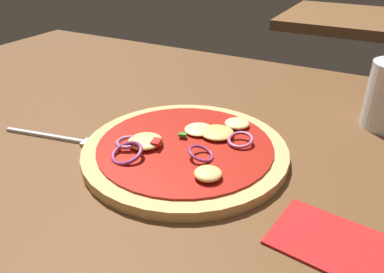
% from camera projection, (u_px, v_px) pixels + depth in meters
% --- Properties ---
extents(dining_table, '(1.39, 0.99, 0.04)m').
position_uv_depth(dining_table, '(158.00, 169.00, 0.53)').
color(dining_table, brown).
rests_on(dining_table, ground).
extents(pizza, '(0.28, 0.28, 0.03)m').
position_uv_depth(pizza, '(186.00, 149.00, 0.53)').
color(pizza, tan).
rests_on(pizza, dining_table).
extents(fork, '(0.19, 0.05, 0.01)m').
position_uv_depth(fork, '(65.00, 139.00, 0.57)').
color(fork, silver).
rests_on(fork, dining_table).
extents(napkin, '(0.16, 0.10, 0.00)m').
position_uv_depth(napkin, '(349.00, 249.00, 0.38)').
color(napkin, '#B21E1E').
rests_on(napkin, dining_table).
extents(background_table, '(0.68, 0.47, 0.04)m').
position_uv_depth(background_table, '(382.00, 22.00, 1.37)').
color(background_table, brown).
rests_on(background_table, ground).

